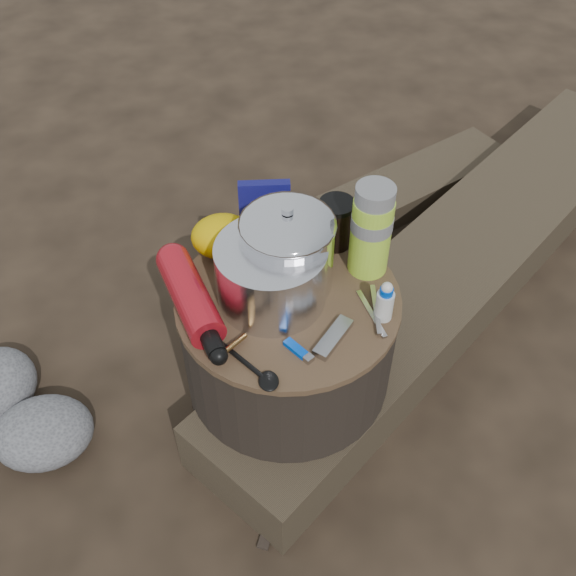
{
  "coord_description": "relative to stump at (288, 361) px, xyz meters",
  "views": [
    {
      "loc": [
        -0.13,
        -0.98,
        1.52
      ],
      "look_at": [
        0.0,
        0.0,
        0.48
      ],
      "focal_mm": 41.88,
      "sensor_mm": 36.0,
      "label": 1
    }
  ],
  "objects": [
    {
      "name": "travel_mug",
      "position": [
        0.13,
        0.16,
        0.28
      ],
      "size": [
        0.08,
        0.08,
        0.12
      ],
      "primitive_type": "cylinder",
      "color": "black",
      "rests_on": "stump"
    },
    {
      "name": "stuff_sack",
      "position": [
        -0.13,
        0.16,
        0.27
      ],
      "size": [
        0.14,
        0.12,
        0.1
      ],
      "primitive_type": "ellipsoid",
      "color": "#D2A803",
      "rests_on": "stump"
    },
    {
      "name": "stump",
      "position": [
        0.0,
        0.0,
        0.0
      ],
      "size": [
        0.49,
        0.49,
        0.45
      ],
      "primitive_type": "cylinder",
      "color": "black",
      "rests_on": "ground"
    },
    {
      "name": "food_pouch",
      "position": [
        -0.03,
        0.21,
        0.3
      ],
      "size": [
        0.12,
        0.04,
        0.15
      ],
      "primitive_type": "cube",
      "rotation": [
        0.0,
        0.0,
        -0.08
      ],
      "color": "#0F0F5A",
      "rests_on": "stump"
    },
    {
      "name": "ground",
      "position": [
        0.0,
        0.0,
        -0.23
      ],
      "size": [
        60.0,
        60.0,
        0.0
      ],
      "primitive_type": "plane",
      "color": "#2D2218",
      "rests_on": "ground"
    },
    {
      "name": "log_small",
      "position": [
        0.41,
        0.76,
        -0.18
      ],
      "size": [
        1.09,
        0.69,
        0.09
      ],
      "primitive_type": "cube",
      "rotation": [
        0.0,
        0.0,
        -1.1
      ],
      "color": "#362D20",
      "rests_on": "ground"
    },
    {
      "name": "spork",
      "position": [
        -0.11,
        -0.16,
        0.23
      ],
      "size": [
        0.12,
        0.14,
        0.01
      ],
      "primitive_type": null,
      "rotation": [
        0.0,
        0.0,
        0.67
      ],
      "color": "black",
      "rests_on": "stump"
    },
    {
      "name": "foil_windscreen",
      "position": [
        -0.03,
        0.01,
        0.3
      ],
      "size": [
        0.23,
        0.23,
        0.14
      ],
      "primitive_type": "cylinder",
      "color": "silver",
      "rests_on": "stump"
    },
    {
      "name": "multitool",
      "position": [
        0.08,
        -0.13,
        0.23
      ],
      "size": [
        0.1,
        0.11,
        0.02
      ],
      "primitive_type": "cube",
      "rotation": [
        0.0,
        0.0,
        -0.71
      ],
      "color": "#A0A1A5",
      "rests_on": "stump"
    },
    {
      "name": "fuel_bottle",
      "position": [
        -0.21,
        -0.0,
        0.26
      ],
      "size": [
        0.16,
        0.32,
        0.08
      ],
      "primitive_type": null,
      "rotation": [
        0.0,
        0.0,
        0.28
      ],
      "color": "#A8141F",
      "rests_on": "stump"
    },
    {
      "name": "pot_grabber",
      "position": [
        0.17,
        -0.07,
        0.23
      ],
      "size": [
        0.04,
        0.14,
        0.01
      ],
      "primitive_type": null,
      "rotation": [
        0.0,
        0.0,
        0.04
      ],
      "color": "#A0A1A5",
      "rests_on": "stump"
    },
    {
      "name": "thermos",
      "position": [
        0.19,
        0.07,
        0.34
      ],
      "size": [
        0.09,
        0.09,
        0.22
      ],
      "primitive_type": "cylinder",
      "color": "#A9DB33",
      "rests_on": "stump"
    },
    {
      "name": "lighter",
      "position": [
        -0.0,
        -0.15,
        0.23
      ],
      "size": [
        0.06,
        0.07,
        0.01
      ],
      "primitive_type": "cube",
      "rotation": [
        0.0,
        0.0,
        0.63
      ],
      "color": "#003FC4",
      "rests_on": "stump"
    },
    {
      "name": "log_main",
      "position": [
        0.59,
        0.41,
        -0.14
      ],
      "size": [
        1.76,
        1.57,
        0.17
      ],
      "primitive_type": "cube",
      "rotation": [
        0.0,
        0.0,
        -0.86
      ],
      "color": "#362D20",
      "rests_on": "ground"
    },
    {
      "name": "camping_pot",
      "position": [
        0.01,
        0.05,
        0.32
      ],
      "size": [
        0.2,
        0.2,
        0.2
      ],
      "primitive_type": "cylinder",
      "color": "silver",
      "rests_on": "stump"
    },
    {
      "name": "squeeze_bottle",
      "position": [
        0.19,
        -0.08,
        0.27
      ],
      "size": [
        0.04,
        0.04,
        0.09
      ],
      "primitive_type": "cylinder",
      "color": "silver",
      "rests_on": "stump"
    }
  ]
}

